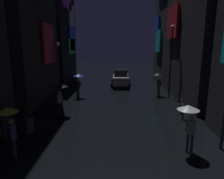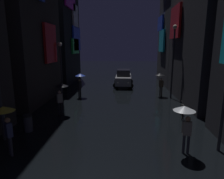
% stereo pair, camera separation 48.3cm
% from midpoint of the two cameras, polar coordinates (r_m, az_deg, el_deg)
% --- Properties ---
extents(building_left_far, '(4.25, 7.38, 12.48)m').
position_cam_midpoint_polar(building_left_far, '(26.39, -17.01, 15.50)').
color(building_left_far, black).
rests_on(building_left_far, ground).
extents(building_right_far, '(4.25, 7.18, 17.93)m').
position_cam_midpoint_polar(building_right_far, '(26.31, 17.82, 21.43)').
color(building_right_far, '#232328').
rests_on(building_right_far, ground).
extents(pedestrian_far_right_black, '(0.90, 0.90, 2.12)m').
position_cam_midpoint_polar(pedestrian_far_right_black, '(13.53, -15.45, -0.31)').
color(pedestrian_far_right_black, black).
rests_on(pedestrian_far_right_black, ground).
extents(pedestrian_midstreet_left_blue, '(0.90, 0.90, 2.12)m').
position_cam_midpoint_polar(pedestrian_midstreet_left_blue, '(18.03, -10.39, 2.98)').
color(pedestrian_midstreet_left_blue, black).
rests_on(pedestrian_midstreet_left_blue, ground).
extents(pedestrian_foreground_right_black, '(0.90, 0.90, 2.12)m').
position_cam_midpoint_polar(pedestrian_foreground_right_black, '(18.80, 12.30, 3.27)').
color(pedestrian_foreground_right_black, '#38332D').
rests_on(pedestrian_foreground_right_black, ground).
extents(pedestrian_near_crossing_yellow, '(0.90, 0.90, 2.12)m').
position_cam_midpoint_polar(pedestrian_near_crossing_yellow, '(9.18, -28.83, -7.28)').
color(pedestrian_near_crossing_yellow, '#2D2D38').
rests_on(pedestrian_near_crossing_yellow, ground).
extents(pedestrian_midstreet_centre_clear, '(0.90, 0.90, 2.12)m').
position_cam_midpoint_polar(pedestrian_midstreet_centre_clear, '(8.91, 19.71, -7.02)').
color(pedestrian_midstreet_centre_clear, '#2D2D38').
rests_on(pedestrian_midstreet_centre_clear, ground).
extents(bicycle_parked_at_storefront, '(0.45, 1.79, 0.96)m').
position_cam_midpoint_polar(bicycle_parked_at_storefront, '(13.89, 18.28, -5.64)').
color(bicycle_parked_at_storefront, black).
rests_on(bicycle_parked_at_storefront, ground).
extents(car_distant, '(2.31, 4.18, 1.92)m').
position_cam_midpoint_polar(car_distant, '(23.04, 1.87, 3.28)').
color(car_distant, '#99999E').
rests_on(car_distant, ground).
extents(streetlamp_right_far, '(0.36, 0.36, 6.26)m').
position_cam_midpoint_polar(streetlamp_right_far, '(18.08, 15.79, 9.70)').
color(streetlamp_right_far, '#2D2D33').
rests_on(streetlamp_right_far, ground).
extents(streetlamp_left_far, '(0.36, 0.36, 4.87)m').
position_cam_midpoint_polar(streetlamp_left_far, '(19.08, -15.75, 7.54)').
color(streetlamp_left_far, '#2D2D33').
rests_on(streetlamp_left_far, ground).
extents(trash_bin, '(0.46, 0.46, 0.93)m').
position_cam_midpoint_polar(trash_bin, '(11.67, -23.67, -9.06)').
color(trash_bin, '#3F3F47').
rests_on(trash_bin, ground).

